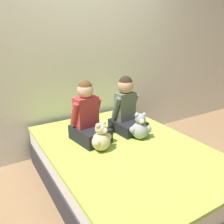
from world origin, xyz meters
The scene contains 7 objects.
ground_plane centered at (0.00, 0.00, 0.00)m, with size 14.00×14.00×0.00m, color #93704C.
wall_behind_bed centered at (0.00, 1.07, 1.25)m, with size 8.00×0.06×2.50m.
bed centered at (0.00, 0.00, 0.22)m, with size 1.40×1.97×0.45m.
child_on_left centered at (-0.23, 0.33, 0.68)m, with size 0.35×0.42×0.61m.
child_on_right centered at (0.23, 0.33, 0.70)m, with size 0.32×0.38×0.61m.
teddy_bear_held_by_left_child centered at (-0.23, 0.07, 0.57)m, with size 0.22×0.18×0.28m.
teddy_bear_held_by_right_child centered at (0.23, 0.08, 0.57)m, with size 0.22×0.18×0.28m.
Camera 1 is at (-1.16, -1.67, 1.52)m, focal length 38.00 mm.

